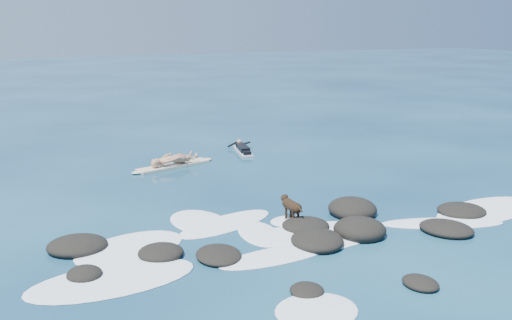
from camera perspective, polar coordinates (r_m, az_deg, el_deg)
name	(u,v)px	position (r m, az deg, el deg)	size (l,w,h in m)	color
ground	(313,227)	(14.97, 5.70, -6.72)	(160.00, 160.00, 0.00)	#0A2642
reef_rocks	(323,232)	(14.41, 6.73, -7.13)	(13.83, 7.22, 0.58)	black
breaking_foam	(288,238)	(14.18, 3.20, -7.83)	(14.35, 7.37, 0.12)	white
standing_surfer_rig	(173,147)	(20.99, -8.32, 1.33)	(3.37, 1.38, 1.95)	beige
paddling_surfer_rig	(243,149)	(23.35, -1.35, 1.12)	(1.04, 2.24, 0.39)	silver
dog	(291,206)	(15.15, 3.53, -4.57)	(0.31, 1.11, 0.70)	black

